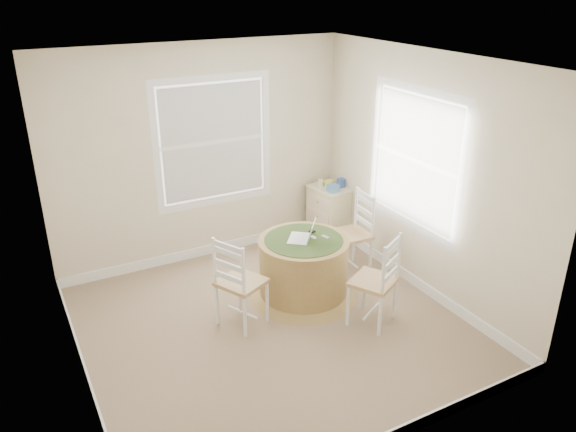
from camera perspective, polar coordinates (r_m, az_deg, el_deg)
room at (r=5.35m, az=-1.01°, el=1.82°), size 3.64×3.64×2.64m
round_table at (r=6.05m, az=1.57°, el=-5.08°), size 1.15×1.15×0.69m
chair_left at (r=5.58m, az=-4.76°, el=-6.67°), size 0.54×0.55×0.95m
chair_near at (r=5.64m, az=8.65°, el=-6.53°), size 0.56×0.55×0.95m
chair_right at (r=6.58m, az=6.40°, el=-1.84°), size 0.43×0.44×0.95m
laptop at (r=5.92m, az=1.45°, el=-2.11°), size 0.39×0.40×0.21m
mouse at (r=5.96m, az=2.59°, el=-2.18°), size 0.07×0.10×0.03m
phone at (r=5.98m, az=3.81°, el=-2.15°), size 0.07×0.10×0.02m
keys at (r=6.08m, az=2.46°, el=-1.63°), size 0.07×0.06×0.02m
corner_chest at (r=7.44m, az=4.17°, el=0.34°), size 0.47×0.59×0.71m
tissue_box at (r=7.15m, az=4.56°, el=2.87°), size 0.14×0.14×0.10m
box_yellow at (r=7.37m, az=4.18°, el=3.36°), size 0.16×0.12×0.06m
box_blue at (r=7.30m, az=5.32°, el=3.37°), size 0.09×0.09×0.12m
cup_cream at (r=7.33m, az=3.39°, el=3.39°), size 0.07×0.07×0.09m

